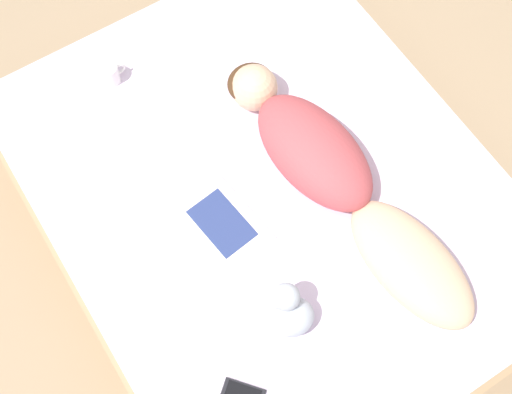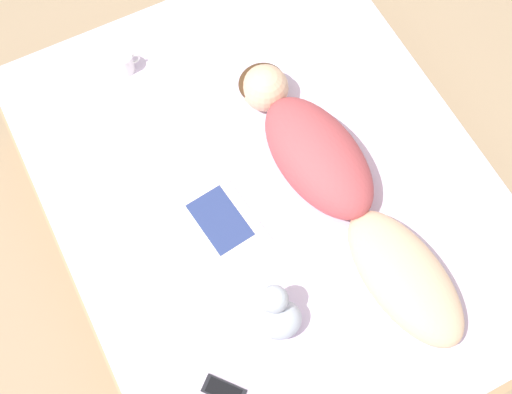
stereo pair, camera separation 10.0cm
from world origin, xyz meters
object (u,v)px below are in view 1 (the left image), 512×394
person (335,177)px  coffee_mug (110,73)px  cell_phone (243,393)px  open_magazine (198,241)px

person → coffee_mug: size_ratio=11.89×
person → cell_phone: 0.82m
open_magazine → coffee_mug: bearing=78.5°
coffee_mug → person: bearing=-61.2°
coffee_mug → cell_phone: size_ratio=0.73×
cell_phone → open_magazine: bearing=35.2°
open_magazine → person: bearing=-15.9°
person → cell_phone: (-0.68, -0.45, -0.09)m
coffee_mug → cell_phone: coffee_mug is taller
person → open_magazine: (-0.53, 0.08, -0.09)m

